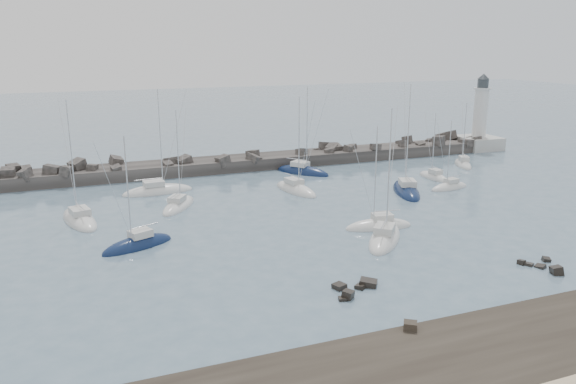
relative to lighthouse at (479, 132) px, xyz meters
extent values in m
plane|color=slate|center=(-47.00, -38.00, -3.09)|extent=(400.00, 400.00, 0.00)
cube|color=black|center=(-47.00, -60.00, -3.09)|extent=(140.00, 12.00, 0.70)
cube|color=black|center=(-50.66, -54.61, -2.47)|extent=(1.21, 1.18, 0.55)
cube|color=black|center=(-52.09, -48.10, -2.80)|extent=(1.25, 1.18, 0.83)
cube|color=black|center=(-52.63, -48.25, -3.09)|extent=(0.76, 0.74, 0.51)
cube|color=black|center=(-49.51, -46.28, -3.04)|extent=(0.83, 0.91, 0.66)
cube|color=black|center=(-51.91, -46.23, -2.95)|extent=(1.17, 1.20, 0.61)
cube|color=black|center=(-49.40, -46.48, -3.16)|extent=(2.09, 2.01, 1.26)
cube|color=black|center=(-50.25, -46.79, -3.07)|extent=(1.17, 1.20, 0.70)
cube|color=black|center=(-33.77, -47.96, -3.19)|extent=(1.14, 1.13, 0.70)
cube|color=black|center=(-33.20, -48.80, -3.12)|extent=(1.05, 1.07, 0.78)
cube|color=black|center=(-31.56, -47.84, -2.97)|extent=(0.91, 0.94, 0.61)
cube|color=black|center=(-33.03, -50.41, -2.83)|extent=(1.26, 1.32, 1.09)
cube|color=black|center=(-34.23, -47.57, -2.99)|extent=(0.75, 0.83, 0.72)
cube|color=#312D2B|center=(-54.50, 0.00, -2.89)|extent=(115.00, 6.00, 3.20)
cube|color=#312D2B|center=(-30.81, 2.02, -0.97)|extent=(2.41, 2.68, 1.98)
cube|color=#312D2B|center=(-1.99, 0.89, -1.45)|extent=(2.55, 2.65, 1.71)
cube|color=#312D2B|center=(-72.26, -2.46, -0.90)|extent=(2.11, 2.04, 1.82)
cube|color=#312D2B|center=(-16.18, 1.94, -1.13)|extent=(1.35, 1.48, 0.98)
cube|color=#312D2B|center=(-31.62, -1.48, -1.15)|extent=(1.77, 1.64, 1.28)
cube|color=#312D2B|center=(-44.91, -2.15, -1.18)|extent=(2.65, 2.63, 1.97)
cube|color=#312D2B|center=(-26.48, 0.29, -1.13)|extent=(1.94, 1.87, 1.45)
cube|color=#312D2B|center=(-57.25, 0.20, -1.13)|extent=(2.22, 2.81, 1.75)
cube|color=#312D2B|center=(-32.42, 1.78, -1.46)|extent=(1.25, 1.37, 0.94)
cube|color=#312D2B|center=(-77.37, 0.25, -0.91)|extent=(1.57, 1.77, 1.45)
cube|color=#312D2B|center=(-6.71, 2.34, -0.82)|extent=(2.59, 2.73, 1.97)
cube|color=#312D2B|center=(-23.21, -2.06, -0.86)|extent=(1.88, 2.04, 1.50)
cube|color=#312D2B|center=(-49.84, -2.11, -1.21)|extent=(2.47, 2.20, 2.03)
cube|color=#312D2B|center=(-14.66, 1.37, -0.96)|extent=(2.49, 2.66, 2.31)
cube|color=#312D2B|center=(-70.66, 0.19, -0.81)|extent=(2.99, 2.94, 2.26)
cube|color=#312D2B|center=(-74.08, -1.12, -0.93)|extent=(2.78, 2.45, 1.97)
cube|color=#312D2B|center=(-68.76, -1.04, -1.09)|extent=(1.85, 1.78, 1.39)
cube|color=#312D2B|center=(-55.58, -0.79, -1.09)|extent=(2.86, 2.60, 1.93)
cube|color=#312D2B|center=(-9.94, 1.46, -1.25)|extent=(1.42, 1.29, 1.29)
cube|color=#312D2B|center=(-65.19, 2.27, -0.93)|extent=(2.24, 2.45, 1.92)
cube|color=#312D2B|center=(-77.40, -2.36, -1.01)|extent=(2.24, 2.02, 2.08)
cube|color=#312D2B|center=(-36.48, -1.36, -1.14)|extent=(2.10, 2.24, 2.05)
cube|color=#312D2B|center=(-7.25, 1.42, -0.97)|extent=(1.22, 1.27, 1.37)
cube|color=#312D2B|center=(-44.44, -0.18, -0.96)|extent=(2.42, 2.51, 1.65)
cube|color=#312D2B|center=(-13.46, -1.02, -1.32)|extent=(1.57, 1.41, 1.53)
cube|color=#312D2B|center=(-4.08, 2.32, -1.47)|extent=(1.39, 1.24, 1.41)
cube|color=#312D2B|center=(-30.49, -0.09, -1.06)|extent=(2.65, 2.69, 1.92)
cube|color=#312D2B|center=(-13.32, 1.15, -1.58)|extent=(1.37, 1.23, 1.07)
cube|color=#312D2B|center=(-4.72, 2.36, -0.70)|extent=(3.29, 3.38, 2.56)
cube|color=#312D2B|center=(-4.24, -1.98, -1.41)|extent=(2.21, 2.67, 1.58)
cube|color=#312D2B|center=(-10.63, -2.38, -0.59)|extent=(2.39, 2.44, 1.96)
cube|color=#312D2B|center=(-58.21, -1.79, -1.32)|extent=(1.69, 1.90, 1.40)
cube|color=#312D2B|center=(-79.12, 0.85, -0.74)|extent=(2.18, 2.08, 1.64)
cube|color=#312D2B|center=(-79.58, -1.15, -0.87)|extent=(1.85, 1.85, 1.89)
cube|color=#312D2B|center=(-29.59, 0.30, -1.02)|extent=(1.93, 2.31, 1.83)
cube|color=#312D2B|center=(-65.59, -2.26, -1.26)|extent=(1.69, 1.72, 1.65)
cube|color=#312D2B|center=(-28.21, -1.68, -0.89)|extent=(1.66, 1.67, 1.41)
cube|color=#312D2B|center=(-17.25, -1.12, -0.95)|extent=(1.93, 2.36, 1.87)
cube|color=#312D2B|center=(-1.83, -1.82, -0.97)|extent=(1.48, 1.53, 1.50)
cube|color=#AAAAA4|center=(0.00, 0.00, -2.29)|extent=(7.00, 7.00, 3.00)
cylinder|color=silver|center=(0.00, 0.00, 3.71)|extent=(2.50, 2.50, 9.00)
cylinder|color=silver|center=(0.00, 0.00, 8.13)|extent=(3.20, 3.20, 0.25)
cylinder|color=#31373B|center=(0.00, 0.00, 9.01)|extent=(2.00, 2.00, 1.60)
cone|color=#31373B|center=(0.00, 0.00, 10.31)|extent=(2.20, 2.20, 1.00)
ellipsoid|color=silver|center=(-71.16, -19.75, -3.04)|extent=(4.90, 9.69, 2.26)
cube|color=beige|center=(-71.05, -20.20, -1.74)|extent=(2.41, 2.95, 0.69)
cylinder|color=silver|center=(-71.33, -19.02, 4.18)|extent=(0.12, 0.12, 12.53)
cylinder|color=silver|center=(-70.91, -20.83, -1.10)|extent=(0.93, 3.64, 0.10)
ellipsoid|color=#0F1E42|center=(-66.08, -30.36, -3.04)|extent=(7.82, 5.03, 2.10)
cube|color=beige|center=(-65.73, -30.21, -1.79)|extent=(2.52, 2.20, 0.72)
cylinder|color=silver|center=(-66.63, -30.59, 2.91)|extent=(0.12, 0.12, 10.13)
cylinder|color=silver|center=(-65.25, -30.01, -1.12)|extent=(2.81, 1.25, 0.10)
ellipsoid|color=silver|center=(-59.76, -18.16, -3.04)|extent=(6.41, 8.10, 2.00)
cube|color=beige|center=(-59.97, -18.50, -1.88)|extent=(2.57, 2.76, 0.63)
cylinder|color=silver|center=(-59.41, -17.62, 3.22)|extent=(0.11, 0.11, 10.83)
cylinder|color=silver|center=(-60.27, -18.97, -1.30)|extent=(1.80, 2.76, 0.09)
ellipsoid|color=silver|center=(-61.07, -10.42, -3.04)|extent=(9.53, 3.42, 2.26)
cube|color=beige|center=(-61.54, -10.44, -1.74)|extent=(2.73, 2.03, 0.69)
cylinder|color=silver|center=(-60.32, -10.38, 4.25)|extent=(0.12, 0.12, 12.67)
cylinder|color=silver|center=(-62.20, -10.48, -1.10)|extent=(3.75, 0.30, 0.10)
ellipsoid|color=silver|center=(-41.06, -33.90, -3.04)|extent=(7.78, 3.37, 2.02)
cube|color=beige|center=(-40.69, -33.95, -1.84)|extent=(2.30, 1.80, 0.68)
cylinder|color=silver|center=(-41.65, -33.81, 2.90)|extent=(0.12, 0.12, 10.16)
cylinder|color=silver|center=(-40.16, -34.03, -1.22)|extent=(2.99, 0.52, 0.10)
ellipsoid|color=silver|center=(-43.60, -16.35, -3.04)|extent=(4.45, 9.05, 2.21)
cube|color=beige|center=(-43.69, -15.93, -1.75)|extent=(2.22, 2.74, 0.71)
cylinder|color=silver|center=(-43.45, -17.03, 3.76)|extent=(0.12, 0.12, 11.71)
cylinder|color=silver|center=(-43.82, -15.34, -1.09)|extent=(0.83, 3.41, 0.10)
ellipsoid|color=silver|center=(-42.53, -37.63, -3.04)|extent=(8.02, 8.73, 2.33)
cube|color=beige|center=(-42.82, -37.98, -1.67)|extent=(3.04, 3.12, 0.75)
cylinder|color=silver|center=(-42.06, -37.08, 4.07)|extent=(0.13, 0.13, 12.25)
cylinder|color=silver|center=(-43.24, -38.46, -0.98)|extent=(2.43, 2.83, 0.11)
ellipsoid|color=#0F1E42|center=(-38.54, -6.67, -3.04)|extent=(7.57, 8.91, 2.28)
cube|color=beige|center=(-38.80, -6.30, -1.71)|extent=(2.95, 3.11, 0.72)
cylinder|color=silver|center=(-38.11, -7.25, 4.01)|extent=(0.12, 0.12, 12.16)
cylinder|color=silver|center=(-39.18, -5.80, -1.04)|extent=(2.21, 2.97, 0.10)
ellipsoid|color=silver|center=(-23.47, -22.76, -3.04)|extent=(6.55, 2.89, 1.75)
cube|color=beige|center=(-23.15, -22.71, -2.00)|extent=(1.94, 1.53, 0.60)
cylinder|color=silver|center=(-23.97, -22.83, 1.97)|extent=(0.10, 0.10, 8.54)
cylinder|color=silver|center=(-22.72, -22.64, -1.44)|extent=(2.52, 0.46, 0.09)
ellipsoid|color=silver|center=(-21.89, -16.98, -3.04)|extent=(2.15, 6.52, 1.82)
cube|color=beige|center=(-21.88, -17.30, -1.96)|extent=(1.34, 1.84, 0.63)
cylinder|color=silver|center=(-21.90, -16.46, 2.10)|extent=(0.11, 0.11, 8.74)
cylinder|color=silver|center=(-21.87, -17.76, -1.38)|extent=(0.15, 2.59, 0.09)
ellipsoid|color=silver|center=(-12.21, -11.31, -3.04)|extent=(4.63, 7.09, 2.02)
cube|color=beige|center=(-12.34, -11.62, -1.82)|extent=(2.01, 2.29, 0.72)
cylinder|color=silver|center=(-11.99, -10.81, 2.41)|extent=(0.12, 0.12, 9.20)
cylinder|color=silver|center=(-12.53, -12.06, -1.15)|extent=(1.17, 2.54, 0.10)
ellipsoid|color=#0F1E42|center=(-30.03, -22.25, -3.04)|extent=(6.35, 10.21, 2.44)
cube|color=beige|center=(-30.21, -22.71, -1.62)|extent=(2.82, 3.26, 0.76)
cylinder|color=silver|center=(-29.75, -21.52, 4.59)|extent=(0.13, 0.13, 13.20)
cylinder|color=silver|center=(-30.46, -23.34, -0.91)|extent=(1.51, 3.69, 0.11)
camera|label=1|loc=(-71.19, -84.00, 16.40)|focal=35.00mm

